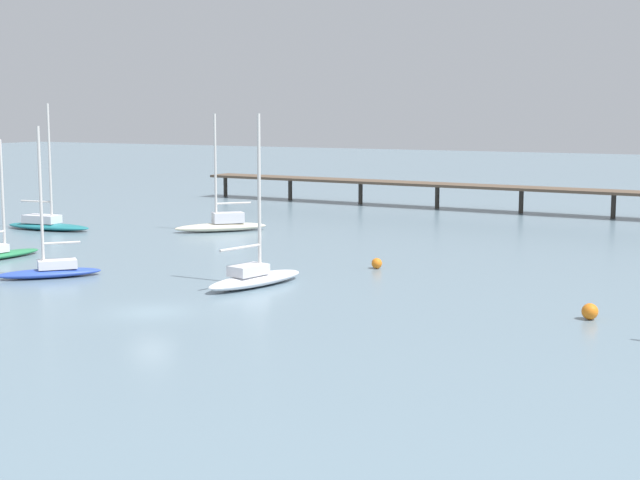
{
  "coord_description": "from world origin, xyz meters",
  "views": [
    {
      "loc": [
        32.02,
        -41.65,
        11.31
      ],
      "look_at": [
        0.0,
        20.67,
        1.5
      ],
      "focal_mm": 53.06,
      "sensor_mm": 36.0,
      "label": 1
    }
  ],
  "objects_px": {
    "sailboat_cream": "(222,223)",
    "mooring_buoy_outer": "(377,263)",
    "pier": "(578,184)",
    "sailboat_blue": "(51,268)",
    "sailboat_white": "(255,276)",
    "sailboat_green": "(0,251)",
    "mooring_buoy_far": "(590,311)",
    "sailboat_teal": "(47,223)"
  },
  "relations": [
    {
      "from": "sailboat_white",
      "to": "sailboat_teal",
      "type": "height_order",
      "value": "sailboat_teal"
    },
    {
      "from": "pier",
      "to": "sailboat_blue",
      "type": "bearing_deg",
      "value": -114.17
    },
    {
      "from": "mooring_buoy_outer",
      "to": "pier",
      "type": "bearing_deg",
      "value": 81.99
    },
    {
      "from": "sailboat_blue",
      "to": "mooring_buoy_far",
      "type": "bearing_deg",
      "value": 5.79
    },
    {
      "from": "sailboat_white",
      "to": "pier",
      "type": "bearing_deg",
      "value": 78.71
    },
    {
      "from": "sailboat_green",
      "to": "sailboat_teal",
      "type": "distance_m",
      "value": 17.11
    },
    {
      "from": "mooring_buoy_outer",
      "to": "sailboat_green",
      "type": "bearing_deg",
      "value": -161.84
    },
    {
      "from": "sailboat_blue",
      "to": "sailboat_white",
      "type": "xyz_separation_m",
      "value": [
        13.86,
        3.55,
        0.05
      ]
    },
    {
      "from": "pier",
      "to": "sailboat_white",
      "type": "bearing_deg",
      "value": -101.29
    },
    {
      "from": "sailboat_green",
      "to": "sailboat_cream",
      "type": "bearing_deg",
      "value": 73.64
    },
    {
      "from": "sailboat_cream",
      "to": "mooring_buoy_far",
      "type": "bearing_deg",
      "value": -30.13
    },
    {
      "from": "pier",
      "to": "sailboat_white",
      "type": "relative_size",
      "value": 6.44
    },
    {
      "from": "sailboat_green",
      "to": "sailboat_teal",
      "type": "bearing_deg",
      "value": 121.82
    },
    {
      "from": "sailboat_blue",
      "to": "sailboat_teal",
      "type": "height_order",
      "value": "sailboat_teal"
    },
    {
      "from": "sailboat_white",
      "to": "mooring_buoy_outer",
      "type": "xyz_separation_m",
      "value": [
        4.26,
        9.7,
        -0.3
      ]
    },
    {
      "from": "sailboat_green",
      "to": "mooring_buoy_outer",
      "type": "bearing_deg",
      "value": 18.16
    },
    {
      "from": "sailboat_cream",
      "to": "sailboat_green",
      "type": "distance_m",
      "value": 22.01
    },
    {
      "from": "sailboat_cream",
      "to": "pier",
      "type": "bearing_deg",
      "value": 45.83
    },
    {
      "from": "sailboat_blue",
      "to": "sailboat_green",
      "type": "relative_size",
      "value": 1.13
    },
    {
      "from": "sailboat_blue",
      "to": "pier",
      "type": "bearing_deg",
      "value": 65.83
    },
    {
      "from": "sailboat_cream",
      "to": "sailboat_teal",
      "type": "relative_size",
      "value": 0.92
    },
    {
      "from": "sailboat_cream",
      "to": "mooring_buoy_outer",
      "type": "relative_size",
      "value": 14.29
    },
    {
      "from": "pier",
      "to": "sailboat_white",
      "type": "distance_m",
      "value": 50.26
    },
    {
      "from": "sailboat_white",
      "to": "sailboat_green",
      "type": "height_order",
      "value": "sailboat_white"
    },
    {
      "from": "pier",
      "to": "sailboat_cream",
      "type": "bearing_deg",
      "value": -134.17
    },
    {
      "from": "sailboat_blue",
      "to": "sailboat_green",
      "type": "xyz_separation_m",
      "value": [
        -9.04,
        4.34,
        -0.05
      ]
    },
    {
      "from": "mooring_buoy_outer",
      "to": "mooring_buoy_far",
      "type": "xyz_separation_m",
      "value": [
        16.81,
        -9.71,
        0.07
      ]
    },
    {
      "from": "sailboat_blue",
      "to": "mooring_buoy_far",
      "type": "height_order",
      "value": "sailboat_blue"
    },
    {
      "from": "mooring_buoy_far",
      "to": "sailboat_cream",
      "type": "bearing_deg",
      "value": 149.87
    },
    {
      "from": "mooring_buoy_outer",
      "to": "mooring_buoy_far",
      "type": "bearing_deg",
      "value": -30.02
    },
    {
      "from": "pier",
      "to": "mooring_buoy_outer",
      "type": "bearing_deg",
      "value": -98.01
    },
    {
      "from": "pier",
      "to": "mooring_buoy_far",
      "type": "bearing_deg",
      "value": -77.13
    },
    {
      "from": "pier",
      "to": "mooring_buoy_far",
      "type": "height_order",
      "value": "pier"
    },
    {
      "from": "sailboat_white",
      "to": "sailboat_blue",
      "type": "bearing_deg",
      "value": -165.63
    },
    {
      "from": "sailboat_teal",
      "to": "mooring_buoy_far",
      "type": "height_order",
      "value": "sailboat_teal"
    },
    {
      "from": "sailboat_blue",
      "to": "mooring_buoy_outer",
      "type": "relative_size",
      "value": 13.42
    },
    {
      "from": "sailboat_teal",
      "to": "sailboat_blue",
      "type": "bearing_deg",
      "value": -46.28
    },
    {
      "from": "sailboat_blue",
      "to": "sailboat_teal",
      "type": "relative_size",
      "value": 0.86
    },
    {
      "from": "sailboat_green",
      "to": "sailboat_white",
      "type": "bearing_deg",
      "value": -1.98
    },
    {
      "from": "sailboat_cream",
      "to": "mooring_buoy_far",
      "type": "distance_m",
      "value": 43.67
    },
    {
      "from": "pier",
      "to": "sailboat_green",
      "type": "relative_size",
      "value": 7.86
    },
    {
      "from": "pier",
      "to": "sailboat_blue",
      "type": "xyz_separation_m",
      "value": [
        -23.69,
        -52.77,
        -2.78
      ]
    }
  ]
}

